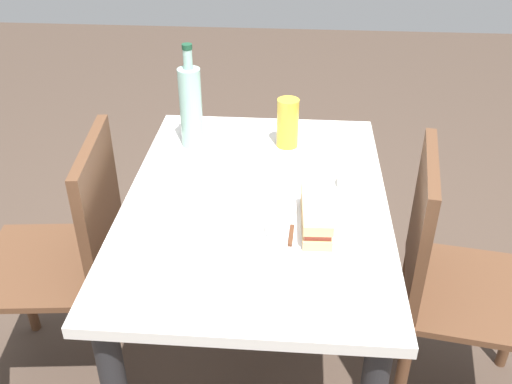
# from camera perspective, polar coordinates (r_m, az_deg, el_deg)

# --- Properties ---
(ground_plane) EXTENTS (8.00, 8.00, 0.00)m
(ground_plane) POSITION_cam_1_polar(r_m,az_deg,el_deg) (2.05, 0.00, -17.73)
(ground_plane) COLOR #47382D
(dining_table) EXTENTS (1.02, 0.71, 0.72)m
(dining_table) POSITION_cam_1_polar(r_m,az_deg,el_deg) (1.64, 0.00, -4.35)
(dining_table) COLOR silver
(dining_table) RESTS_ON ground
(chair_far) EXTENTS (0.44, 0.44, 0.86)m
(chair_far) POSITION_cam_1_polar(r_m,az_deg,el_deg) (1.83, -17.56, -5.75)
(chair_far) COLOR brown
(chair_far) RESTS_ON ground
(chair_near) EXTENTS (0.46, 0.46, 0.86)m
(chair_near) POSITION_cam_1_polar(r_m,az_deg,el_deg) (1.75, 18.49, -7.96)
(chair_near) COLOR brown
(chair_near) RESTS_ON ground
(plate_near) EXTENTS (0.25, 0.25, 0.01)m
(plate_near) POSITION_cam_1_polar(r_m,az_deg,el_deg) (1.45, 5.86, -3.54)
(plate_near) COLOR white
(plate_near) RESTS_ON dining_table
(baguette_sandwich_near) EXTENTS (0.21, 0.08, 0.07)m
(baguette_sandwich_near) POSITION_cam_1_polar(r_m,az_deg,el_deg) (1.43, 5.95, -2.19)
(baguette_sandwich_near) COLOR #DBB77A
(baguette_sandwich_near) RESTS_ON plate_near
(knife_near) EXTENTS (0.18, 0.02, 0.01)m
(knife_near) POSITION_cam_1_polar(r_m,az_deg,el_deg) (1.43, 3.60, -3.41)
(knife_near) COLOR silver
(knife_near) RESTS_ON plate_near
(water_bottle) EXTENTS (0.07, 0.07, 0.33)m
(water_bottle) POSITION_cam_1_polar(r_m,az_deg,el_deg) (1.80, -6.46, 8.45)
(water_bottle) COLOR #99C6B7
(water_bottle) RESTS_ON dining_table
(beer_glass) EXTENTS (0.07, 0.07, 0.16)m
(beer_glass) POSITION_cam_1_polar(r_m,az_deg,el_deg) (1.81, 3.15, 6.82)
(beer_glass) COLOR gold
(beer_glass) RESTS_ON dining_table
(olive_bowl) EXTENTS (0.09, 0.09, 0.03)m
(olive_bowl) POSITION_cam_1_polar(r_m,az_deg,el_deg) (1.64, 9.61, 1.03)
(olive_bowl) COLOR silver
(olive_bowl) RESTS_ON dining_table
(paper_napkin) EXTENTS (0.14, 0.14, 0.00)m
(paper_napkin) POSITION_cam_1_polar(r_m,az_deg,el_deg) (1.30, -1.35, -8.67)
(paper_napkin) COLOR white
(paper_napkin) RESTS_ON dining_table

